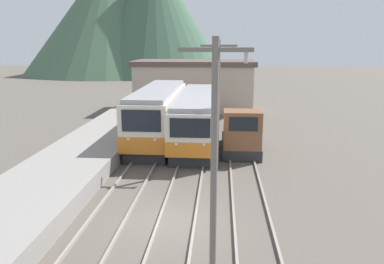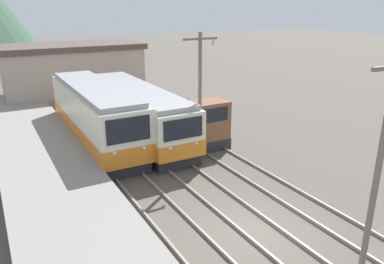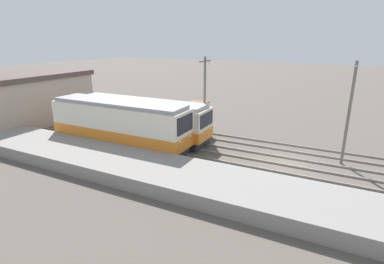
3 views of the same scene
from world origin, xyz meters
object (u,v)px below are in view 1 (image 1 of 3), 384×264
Objects in this scene: commuter_train_center at (197,119)px; shunting_locomotive at (241,134)px; catenary_mast_near at (214,156)px; catenary_mast_mid at (218,99)px; commuter_train_left at (159,116)px.

shunting_locomotive is at bearing -40.74° from commuter_train_center.
catenary_mast_mid is (0.00, 10.73, 0.00)m from catenary_mast_near.
commuter_train_left reaches higher than commuter_train_center.
catenary_mast_mid reaches higher than shunting_locomotive.
commuter_train_center is 3.98m from shunting_locomotive.
catenary_mast_near reaches higher than commuter_train_center.
catenary_mast_mid is (4.31, -5.54, 2.14)m from commuter_train_left.
catenary_mast_near reaches higher than commuter_train_left.
commuter_train_left is 2.32× the size of shunting_locomotive.
catenary_mast_mid is at bearing 90.00° from catenary_mast_near.
commuter_train_center is 2.49× the size of shunting_locomotive.
shunting_locomotive is at bearing 83.79° from catenary_mast_near.
commuter_train_left is 2.80m from commuter_train_center.
catenary_mast_mid is at bearing -52.16° from commuter_train_left.
catenary_mast_near is 1.00× the size of catenary_mast_mid.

